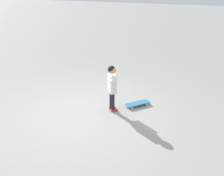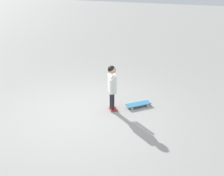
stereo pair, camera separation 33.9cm
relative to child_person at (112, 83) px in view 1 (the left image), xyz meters
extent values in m
plane|color=gray|center=(-0.49, 0.51, -0.66)|extent=(50.00, 50.00, 0.00)
cylinder|color=black|center=(0.04, 0.04, -0.42)|extent=(0.08, 0.08, 0.42)
cube|color=#B73333|center=(0.06, 0.01, -0.63)|extent=(0.16, 0.17, 0.05)
cylinder|color=black|center=(-0.04, -0.03, -0.42)|extent=(0.08, 0.08, 0.42)
cube|color=#B73333|center=(-0.02, -0.06, -0.63)|extent=(0.16, 0.17, 0.05)
cube|color=white|center=(0.00, 0.00, -0.01)|extent=(0.27, 0.26, 0.40)
cylinder|color=white|center=(0.18, 0.02, -0.01)|extent=(0.06, 0.06, 0.32)
cylinder|color=white|center=(-0.16, -0.05, -0.01)|extent=(0.06, 0.06, 0.32)
sphere|color=tan|center=(0.00, 0.00, 0.31)|extent=(0.17, 0.17, 0.17)
sphere|color=black|center=(-0.01, 0.01, 0.32)|extent=(0.16, 0.16, 0.16)
cube|color=teal|center=(0.41, -0.49, -0.59)|extent=(0.55, 0.54, 0.02)
cube|color=#B7B7BC|center=(0.55, -0.63, -0.61)|extent=(0.10, 0.10, 0.02)
cube|color=#B7B7BC|center=(0.26, -0.35, -0.61)|extent=(0.10, 0.10, 0.02)
cylinder|color=beige|center=(0.60, -0.58, -0.63)|extent=(0.06, 0.06, 0.06)
cylinder|color=beige|center=(0.50, -0.69, -0.63)|extent=(0.06, 0.06, 0.06)
cylinder|color=beige|center=(0.31, -0.29, -0.63)|extent=(0.06, 0.06, 0.06)
cylinder|color=beige|center=(0.21, -0.40, -0.63)|extent=(0.06, 0.06, 0.06)
camera|label=1|loc=(-4.73, -1.70, 2.12)|focal=40.53mm
camera|label=2|loc=(-4.60, -2.02, 2.12)|focal=40.53mm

